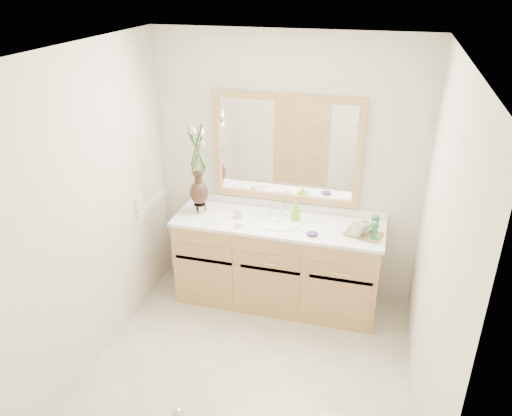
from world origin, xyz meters
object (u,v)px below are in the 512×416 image
(soap_bottle, at_px, (296,211))
(tumbler, at_px, (239,213))
(tray, at_px, (363,234))
(flower_vase, at_px, (197,156))

(soap_bottle, bearing_deg, tumbler, -179.64)
(tumbler, relative_size, tray, 0.29)
(soap_bottle, height_order, tray, soap_bottle)
(tray, bearing_deg, tumbler, -167.13)
(tumbler, height_order, soap_bottle, soap_bottle)
(tumbler, distance_m, soap_bottle, 0.50)
(soap_bottle, relative_size, tray, 0.52)
(flower_vase, xyz_separation_m, tumbler, (0.37, -0.01, -0.50))
(flower_vase, bearing_deg, soap_bottle, 5.44)
(flower_vase, relative_size, soap_bottle, 5.16)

